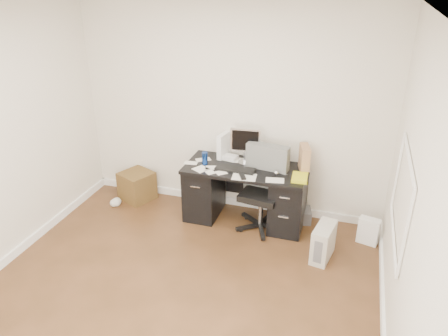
{
  "coord_description": "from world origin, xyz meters",
  "views": [
    {
      "loc": [
        1.49,
        -3.07,
        3.03
      ],
      "look_at": [
        0.16,
        1.2,
        0.93
      ],
      "focal_mm": 35.0,
      "sensor_mm": 36.0,
      "label": 1
    }
  ],
  "objects_px": {
    "office_chair": "(261,190)",
    "wicker_basket": "(137,186)",
    "desk": "(245,192)",
    "pc_tower": "(323,242)",
    "lcd_monitor": "(245,146)",
    "keyboard": "(235,169)"
  },
  "relations": [
    {
      "from": "keyboard",
      "to": "pc_tower",
      "type": "height_order",
      "value": "keyboard"
    },
    {
      "from": "desk",
      "to": "wicker_basket",
      "type": "bearing_deg",
      "value": 176.45
    },
    {
      "from": "lcd_monitor",
      "to": "office_chair",
      "type": "xyz_separation_m",
      "value": [
        0.28,
        -0.24,
        -0.46
      ]
    },
    {
      "from": "office_chair",
      "to": "desk",
      "type": "bearing_deg",
      "value": 161.27
    },
    {
      "from": "office_chair",
      "to": "keyboard",
      "type": "bearing_deg",
      "value": -172.65
    },
    {
      "from": "desk",
      "to": "pc_tower",
      "type": "bearing_deg",
      "value": -26.53
    },
    {
      "from": "office_chair",
      "to": "wicker_basket",
      "type": "distance_m",
      "value": 1.87
    },
    {
      "from": "desk",
      "to": "keyboard",
      "type": "bearing_deg",
      "value": -131.61
    },
    {
      "from": "desk",
      "to": "pc_tower",
      "type": "distance_m",
      "value": 1.18
    },
    {
      "from": "pc_tower",
      "to": "desk",
      "type": "bearing_deg",
      "value": 164.16
    },
    {
      "from": "desk",
      "to": "office_chair",
      "type": "relative_size",
      "value": 1.42
    },
    {
      "from": "office_chair",
      "to": "wicker_basket",
      "type": "bearing_deg",
      "value": -178.64
    },
    {
      "from": "office_chair",
      "to": "wicker_basket",
      "type": "relative_size",
      "value": 2.65
    },
    {
      "from": "keyboard",
      "to": "office_chair",
      "type": "height_order",
      "value": "office_chair"
    },
    {
      "from": "desk",
      "to": "lcd_monitor",
      "type": "xyz_separation_m",
      "value": [
        -0.04,
        0.12,
        0.59
      ]
    },
    {
      "from": "wicker_basket",
      "to": "lcd_monitor",
      "type": "bearing_deg",
      "value": 0.88
    },
    {
      "from": "desk",
      "to": "wicker_basket",
      "type": "xyz_separation_m",
      "value": [
        -1.59,
        0.1,
        -0.2
      ]
    },
    {
      "from": "pc_tower",
      "to": "wicker_basket",
      "type": "bearing_deg",
      "value": 177.45
    },
    {
      "from": "desk",
      "to": "wicker_basket",
      "type": "height_order",
      "value": "desk"
    },
    {
      "from": "office_chair",
      "to": "wicker_basket",
      "type": "height_order",
      "value": "office_chair"
    },
    {
      "from": "desk",
      "to": "wicker_basket",
      "type": "relative_size",
      "value": 3.76
    },
    {
      "from": "lcd_monitor",
      "to": "office_chair",
      "type": "relative_size",
      "value": 0.44
    }
  ]
}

